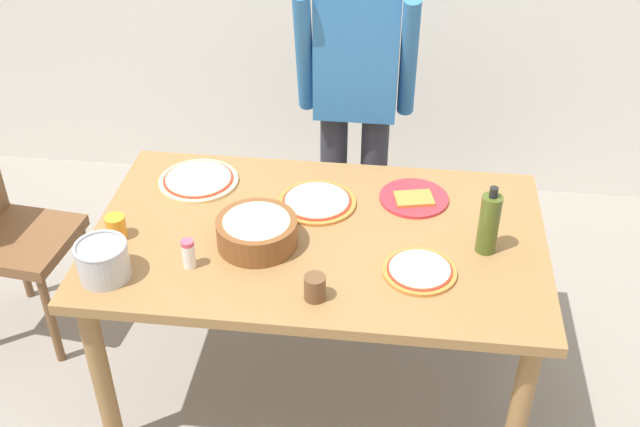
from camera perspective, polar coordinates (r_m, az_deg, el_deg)
ground at (r=3.24m, az=-0.11°, el=-12.27°), size 8.00×8.00×0.00m
dining_table at (r=2.79m, az=-0.12°, el=-2.96°), size 1.60×0.96×0.76m
person_cook at (r=3.27m, az=2.66°, el=8.90°), size 0.49×0.25×1.62m
chair_wooden_left at (r=3.39m, az=-22.44°, el=-0.83°), size 0.44×0.44×0.95m
pizza_raw_on_board at (r=3.03m, az=-8.97°, el=2.46°), size 0.31×0.31×0.02m
pizza_cooked_on_tray at (r=2.87m, az=-0.22°, el=0.87°), size 0.29×0.29×0.02m
pizza_second_cooked at (r=2.57m, az=7.38°, el=-4.21°), size 0.25×0.25×0.02m
plate_with_slice at (r=2.92m, az=6.96°, el=1.13°), size 0.26×0.26×0.02m
popcorn_bowl at (r=2.65m, az=-4.69°, el=-1.20°), size 0.28×0.28×0.11m
olive_oil_bottle at (r=2.65m, az=12.38°, el=-0.71°), size 0.07×0.07×0.26m
steel_pot at (r=2.60m, az=-15.77°, el=-3.34°), size 0.17×0.17×0.13m
cup_orange at (r=2.78m, az=-14.84°, el=-0.97°), size 0.07×0.07×0.08m
cup_small_brown at (r=2.44m, az=-0.38°, el=-5.49°), size 0.07×0.07×0.08m
salt_shaker at (r=2.59m, az=-9.70°, el=-2.95°), size 0.04×0.04×0.11m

